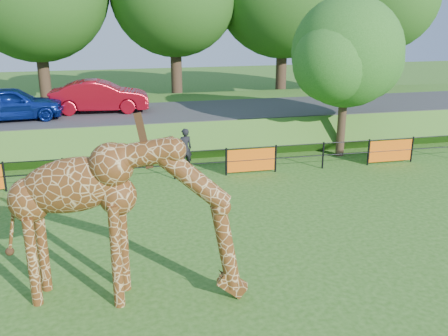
# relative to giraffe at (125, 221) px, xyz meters

# --- Properties ---
(ground) EXTENTS (90.00, 90.00, 0.00)m
(ground) POSITION_rel_giraffe_xyz_m (2.04, -0.15, -1.87)
(ground) COLOR #285615
(ground) RESTS_ON ground
(giraffe) EXTENTS (5.30, 2.14, 3.73)m
(giraffe) POSITION_rel_giraffe_xyz_m (0.00, 0.00, 0.00)
(giraffe) COLOR #5D3213
(giraffe) RESTS_ON ground
(perimeter_fence) EXTENTS (28.07, 0.10, 1.10)m
(perimeter_fence) POSITION_rel_giraffe_xyz_m (2.04, 7.85, -1.32)
(perimeter_fence) COLOR black
(perimeter_fence) RESTS_ON ground
(embankment) EXTENTS (40.00, 9.00, 1.30)m
(embankment) POSITION_rel_giraffe_xyz_m (2.04, 15.35, -1.22)
(embankment) COLOR #285615
(embankment) RESTS_ON ground
(road) EXTENTS (40.00, 5.00, 0.12)m
(road) POSITION_rel_giraffe_xyz_m (2.04, 13.85, -0.51)
(road) COLOR #2E2E31
(road) RESTS_ON embankment
(car_blue) EXTENTS (4.54, 2.14, 1.50)m
(car_blue) POSITION_rel_giraffe_xyz_m (-4.46, 13.40, 0.30)
(car_blue) COLOR #122D98
(car_blue) RESTS_ON road
(car_red) EXTENTS (4.69, 1.90, 1.51)m
(car_red) POSITION_rel_giraffe_xyz_m (-0.64, 14.40, 0.31)
(car_red) COLOR #A00B1A
(car_red) RESTS_ON road
(visitor) EXTENTS (0.68, 0.53, 1.64)m
(visitor) POSITION_rel_giraffe_xyz_m (2.63, 9.13, -1.04)
(visitor) COLOR black
(visitor) RESTS_ON ground
(tree_east) EXTENTS (5.40, 4.71, 6.76)m
(tree_east) POSITION_rel_giraffe_xyz_m (9.63, 9.48, 2.42)
(tree_east) COLOR #302115
(tree_east) RESTS_ON ground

